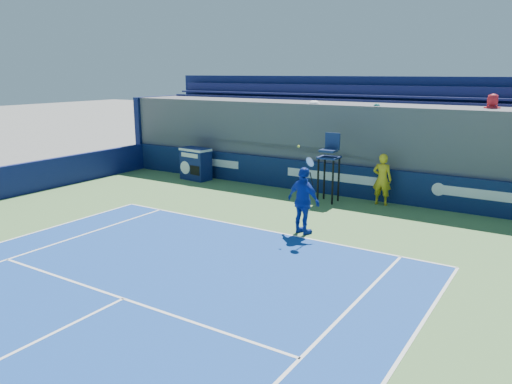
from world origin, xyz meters
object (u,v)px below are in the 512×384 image
Objects in this scene: ball_person at (382,179)px; match_clock at (196,163)px; tennis_player at (304,201)px; umpire_chair at (329,160)px.

match_clock is (-8.20, -0.22, -0.18)m from ball_person.
ball_person is 0.71× the size of tennis_player.
ball_person is 4.47m from tennis_player.
ball_person is at bearing 79.47° from tennis_player.
tennis_player reaches higher than umpire_chair.
match_clock is at bearing -2.40° from ball_person.
ball_person is 1.95m from umpire_chair.
ball_person is at bearing 19.58° from umpire_chair.
umpire_chair reaches higher than ball_person.
ball_person is 0.73× the size of umpire_chair.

